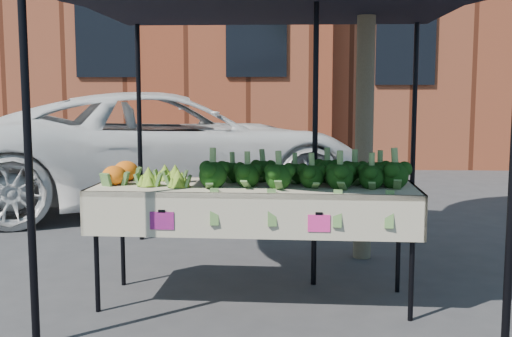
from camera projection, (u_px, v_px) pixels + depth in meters
name	position (u px, v px, depth m)	size (l,w,h in m)	color
ground	(272.00, 307.00, 4.66)	(90.00, 90.00, 0.00)	#333335
table	(255.00, 244.00, 4.74)	(2.43, 0.88, 0.90)	beige
canopy	(272.00, 119.00, 5.15)	(3.16, 3.16, 2.74)	black
broccoli_heap	(303.00, 168.00, 4.68)	(1.53, 0.56, 0.25)	#15330C
romanesco_cluster	(167.00, 171.00, 4.74)	(0.42, 0.56, 0.19)	#9CAA2F
cauliflower_pair	(120.00, 172.00, 4.79)	(0.22, 0.42, 0.17)	orange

